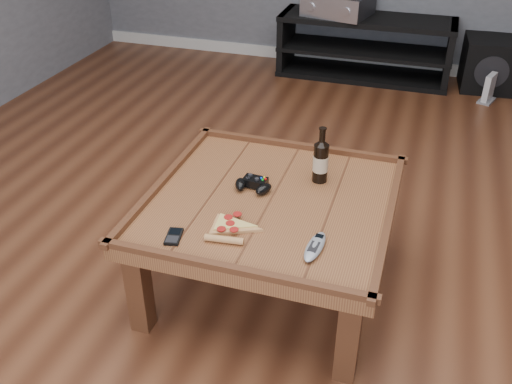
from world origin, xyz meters
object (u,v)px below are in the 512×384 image
(pizza_slice, at_px, (229,227))
(remote_control, at_px, (315,247))
(coffee_table, at_px, (271,211))
(smartphone, at_px, (174,236))
(av_receiver, at_px, (338,4))
(game_console, at_px, (489,89))
(game_controller, at_px, (253,184))
(media_console, at_px, (365,48))
(beer_bottle, at_px, (321,160))
(subwoofer, at_px, (489,64))

(pizza_slice, height_order, remote_control, same)
(coffee_table, height_order, smartphone, coffee_table)
(av_receiver, relative_size, game_console, 2.62)
(game_controller, bearing_deg, smartphone, -108.42)
(coffee_table, relative_size, game_controller, 5.71)
(media_console, bearing_deg, beer_bottle, -86.40)
(game_controller, height_order, remote_control, game_controller)
(remote_control, bearing_deg, game_controller, 140.58)
(av_receiver, bearing_deg, media_console, 13.82)
(game_controller, bearing_deg, media_console, 92.36)
(coffee_table, distance_m, pizza_slice, 0.28)
(av_receiver, bearing_deg, game_controller, -74.46)
(av_receiver, relative_size, subwoofer, 1.33)
(remote_control, xyz_separation_m, av_receiver, (-0.49, 3.02, 0.12))
(beer_bottle, bearing_deg, smartphone, -126.77)
(coffee_table, height_order, game_controller, game_controller)
(smartphone, bearing_deg, media_console, 73.78)
(pizza_slice, relative_size, subwoofer, 0.66)
(pizza_slice, bearing_deg, game_controller, 84.07)
(game_controller, bearing_deg, game_console, 70.41)
(coffee_table, distance_m, game_controller, 0.14)
(media_console, height_order, pizza_slice, media_console)
(subwoofer, bearing_deg, pizza_slice, -113.75)
(game_console, bearing_deg, av_receiver, -171.82)
(beer_bottle, distance_m, game_console, 2.48)
(pizza_slice, bearing_deg, remote_control, -10.53)
(beer_bottle, distance_m, av_receiver, 2.56)
(av_receiver, bearing_deg, coffee_table, -72.55)
(game_console, bearing_deg, media_console, -174.76)
(pizza_slice, height_order, subwoofer, pizza_slice)
(coffee_table, xyz_separation_m, media_console, (0.00, 2.75, -0.15))
(game_controller, bearing_deg, coffee_table, -26.42)
(media_console, height_order, game_console, media_console)
(media_console, xyz_separation_m, remote_control, (0.25, -3.03, 0.22))
(game_console, bearing_deg, beer_bottle, -90.85)
(beer_bottle, relative_size, game_controller, 1.41)
(coffee_table, relative_size, media_console, 0.74)
(pizza_slice, xyz_separation_m, subwoofer, (1.07, 3.05, -0.26))
(pizza_slice, distance_m, remote_control, 0.34)
(game_controller, distance_m, av_receiver, 2.69)
(game_controller, height_order, game_console, game_controller)
(smartphone, xyz_separation_m, game_console, (1.27, 2.87, -0.36))
(coffee_table, height_order, subwoofer, coffee_table)
(game_controller, relative_size, game_console, 0.83)
(pizza_slice, bearing_deg, game_console, 61.98)
(subwoofer, bearing_deg, coffee_table, -113.70)
(media_console, height_order, subwoofer, media_console)
(media_console, distance_m, remote_control, 3.04)
(remote_control, height_order, av_receiver, av_receiver)
(beer_bottle, bearing_deg, game_console, 70.01)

